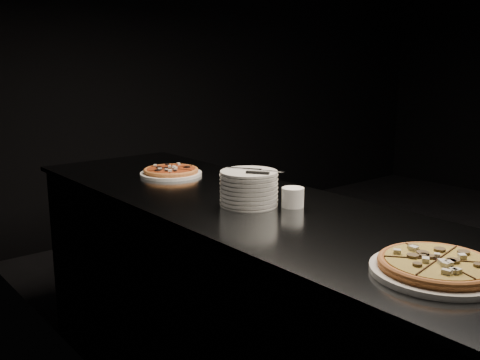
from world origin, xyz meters
TOP-DOWN VIEW (x-y plane):
  - wall_left at (-2.50, 0.00)m, footprint 0.02×5.00m
  - wall_back at (0.00, 2.50)m, footprint 5.00×0.02m
  - counter at (-2.13, 0.00)m, footprint 0.74×2.44m
  - pizza_mushroom at (-2.22, -0.87)m, footprint 0.35×0.35m
  - pizza_tomato at (-2.09, 0.61)m, footprint 0.30×0.30m
  - plate_stack at (-2.15, -0.04)m, footprint 0.22×0.22m
  - cutlery at (-2.14, -0.06)m, footprint 0.11×0.22m
  - ramekin at (-2.04, -0.17)m, footprint 0.08×0.08m

SIDE VIEW (x-z plane):
  - counter at x=-2.13m, z-range 0.00..0.92m
  - pizza_tomato at x=-2.09m, z-range 0.92..0.96m
  - pizza_mushroom at x=-2.22m, z-range 0.92..0.96m
  - ramekin at x=-2.04m, z-range 0.92..1.00m
  - plate_stack at x=-2.15m, z-range 0.92..1.05m
  - cutlery at x=-2.14m, z-range 1.05..1.06m
  - wall_left at x=-2.50m, z-range 0.00..2.80m
  - wall_back at x=0.00m, z-range 0.00..2.80m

